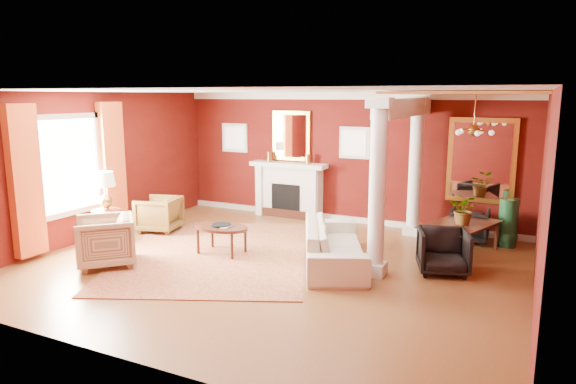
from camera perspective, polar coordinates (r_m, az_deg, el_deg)
The scene contains 27 objects.
ground at distance 8.78m, azimuth -1.79°, elevation -8.11°, with size 8.00×8.00×0.00m, color brown.
room_shell at distance 8.35m, azimuth -1.87°, elevation 5.11°, with size 8.04×7.04×2.92m.
fireplace at distance 12.06m, azimuth 0.07°, elevation 0.26°, with size 1.85×0.42×1.29m.
overmantel_mirror at distance 12.02m, azimuth 0.36°, elevation 6.26°, with size 0.95×0.07×1.15m.
flank_window_left at distance 12.78m, azimuth -5.93°, elevation 6.02°, with size 0.70×0.07×0.70m.
flank_window_right at distance 11.45m, azimuth 7.42°, elevation 5.45°, with size 0.70×0.07×0.70m.
left_window at distance 10.40m, azimuth -22.85°, elevation 2.08°, with size 0.21×2.55×2.60m.
column_front at distance 8.08m, azimuth 9.90°, elevation 0.53°, with size 0.36×0.36×2.80m.
column_back at distance 10.67m, azimuth 13.97°, elevation 2.82°, with size 0.36×0.36×2.80m.
header_beam at distance 9.50m, azimuth 12.87°, elevation 9.16°, with size 0.30×3.20×0.32m, color white.
amber_ceiling at distance 9.16m, azimuth 19.84°, elevation 10.32°, with size 2.30×3.40×0.04m, color #EDA945.
dining_mirror at distance 10.92m, azimuth 20.67°, elevation 3.27°, with size 1.30×0.07×1.70m.
chandelier at distance 9.22m, azimuth 19.94°, elevation 6.44°, with size 0.60×0.62×0.75m.
crown_trim at distance 11.49m, azimuth 6.34°, elevation 10.58°, with size 8.00×0.08×0.16m, color white.
base_trim at distance 11.81m, azimuth 6.06°, elevation -2.93°, with size 8.00×0.08×0.12m, color white.
rug at distance 9.48m, azimuth -8.18°, elevation -6.73°, with size 3.27×4.37×0.02m, color maroon.
sofa at distance 8.73m, azimuth 5.17°, elevation -5.00°, with size 2.43×0.71×0.95m, color beige.
armchair_leopard at distance 11.13m, azimuth -14.16°, elevation -2.21°, with size 0.79×0.74×0.81m, color black.
armchair_stripe at distance 9.16m, azimuth -19.67°, elevation -4.91°, with size 0.90×0.85×0.93m, color tan.
coffee_table at distance 9.33m, azimuth -7.40°, elevation -4.04°, with size 1.03×1.03×0.52m.
coffee_book at distance 9.24m, azimuth -7.46°, elevation -3.13°, with size 0.17×0.02×0.24m, color black.
side_table at distance 10.44m, azimuth -19.64°, elevation -0.41°, with size 0.56×0.56×1.40m.
dining_table at distance 9.73m, azimuth 18.69°, elevation -4.05°, with size 1.61×0.57×0.90m, color black.
dining_chair_near at distance 8.66m, azimuth 16.87°, elevation -6.12°, with size 0.77×0.72×0.79m, color black.
dining_chair_far at distance 10.66m, azimuth 19.51°, elevation -3.32°, with size 0.70×0.66×0.72m, color black.
green_urn at distance 10.58m, azimuth 23.21°, elevation -3.67°, with size 0.39×0.39×0.93m.
potted_plant at distance 9.56m, azimuth 19.13°, elevation -0.27°, with size 0.49×0.54×0.42m, color #26591E.
Camera 1 is at (3.89, -7.35, 2.83)m, focal length 32.00 mm.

